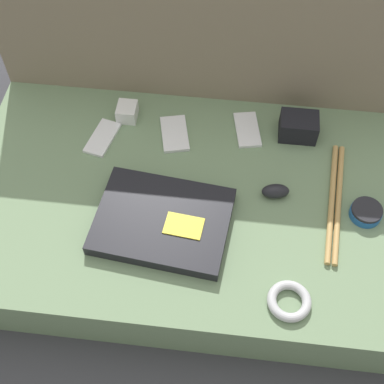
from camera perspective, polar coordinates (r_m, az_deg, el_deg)
ground_plane at (r=1.46m, az=0.00°, el=-3.66°), size 8.00×8.00×0.00m
couch_seat at (r=1.40m, az=0.00°, el=-2.14°), size 1.15×0.69×0.15m
couch_backrest at (r=1.53m, az=2.00°, el=16.41°), size 1.15×0.20×0.58m
laptop at (r=1.28m, az=-3.14°, el=-3.10°), size 0.34×0.27×0.03m
computer_mouse at (r=1.34m, az=8.89°, el=0.09°), size 0.07×0.05×0.04m
speaker_puck at (r=1.37m, az=18.07°, el=-2.05°), size 0.08×0.08×0.03m
phone_silver at (r=1.48m, az=5.92°, el=6.63°), size 0.08×0.13×0.01m
phone_black at (r=1.47m, az=-9.54°, el=5.73°), size 0.08×0.13×0.01m
phone_small at (r=1.46m, az=-1.87°, el=6.23°), size 0.10×0.14×0.01m
camera_pouch at (r=1.47m, az=11.29°, el=6.86°), size 0.10×0.08×0.06m
charger_brick at (r=1.50m, az=-6.93°, el=8.49°), size 0.05×0.06×0.04m
cable_coil at (r=1.21m, az=10.32°, el=-11.38°), size 0.10×0.10×0.02m
drumstick_pair at (r=1.37m, az=15.02°, el=-1.00°), size 0.06×0.36×0.01m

